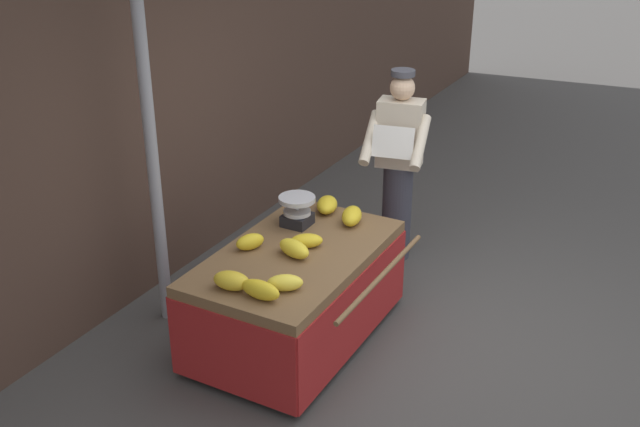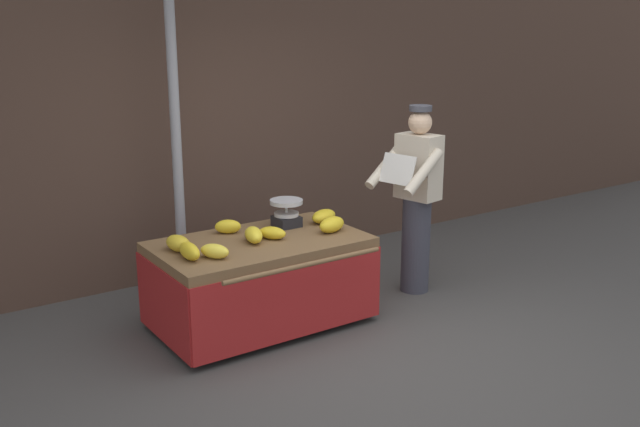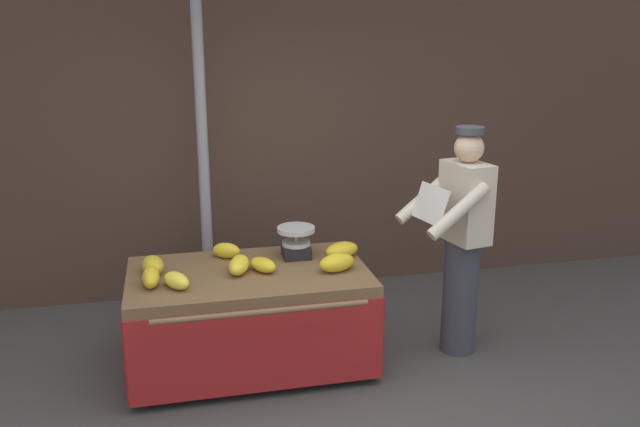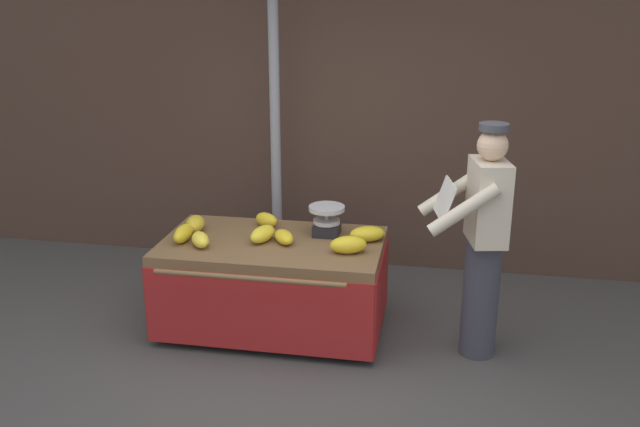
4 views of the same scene
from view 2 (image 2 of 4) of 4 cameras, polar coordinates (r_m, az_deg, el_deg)
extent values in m
plane|color=#423F3D|center=(5.39, 4.66, -11.64)|extent=(60.00, 60.00, 0.00)
cube|color=#473328|center=(7.05, -8.72, 11.43)|extent=(16.00, 0.24, 3.98)
cylinder|color=gray|center=(6.38, -11.47, 6.63)|extent=(0.09, 0.09, 3.03)
cube|color=brown|center=(5.74, -4.85, -2.50)|extent=(1.68, 0.98, 0.08)
cylinder|color=black|center=(5.55, -11.63, -7.38)|extent=(0.05, 0.65, 0.65)
cylinder|color=#B7B7BC|center=(5.54, -11.92, -7.44)|extent=(0.01, 0.12, 0.12)
cylinder|color=black|center=(6.24, 1.30, -4.51)|extent=(0.05, 0.65, 0.65)
cylinder|color=#B7B7BC|center=(6.26, 1.52, -4.45)|extent=(0.01, 0.12, 0.12)
cylinder|color=#4C4742|center=(6.20, -6.66, -4.76)|extent=(0.05, 0.05, 0.65)
cube|color=maroon|center=(5.46, -2.20, -7.15)|extent=(1.68, 0.02, 0.59)
cube|color=maroon|center=(6.26, -7.02, -4.29)|extent=(1.68, 0.02, 0.59)
cube|color=maroon|center=(5.52, -12.42, -7.26)|extent=(0.02, 0.98, 0.59)
cube|color=maroon|center=(6.28, 1.89, -4.12)|extent=(0.02, 0.98, 0.59)
cylinder|color=brown|center=(5.19, -1.17, -4.15)|extent=(1.34, 0.04, 0.04)
cube|color=black|center=(6.07, -2.67, -0.63)|extent=(0.20, 0.20, 0.09)
cylinder|color=#B7B7BC|center=(6.05, -2.69, 0.28)|extent=(0.02, 0.02, 0.11)
cylinder|color=#B7B7BC|center=(6.03, -2.69, 0.95)|extent=(0.28, 0.28, 0.03)
cylinder|color=#B7B7BC|center=(6.06, -2.68, -0.04)|extent=(0.21, 0.21, 0.03)
ellipsoid|color=gold|center=(5.90, 0.95, -0.89)|extent=(0.30, 0.22, 0.13)
ellipsoid|color=gold|center=(5.32, -10.39, -2.97)|extent=(0.12, 0.28, 0.13)
ellipsoid|color=yellow|center=(5.31, -8.41, -3.00)|extent=(0.22, 0.26, 0.11)
ellipsoid|color=gold|center=(5.73, -3.82, -1.56)|extent=(0.23, 0.26, 0.10)
ellipsoid|color=gold|center=(6.18, 0.31, -0.22)|extent=(0.31, 0.25, 0.12)
ellipsoid|color=yellow|center=(5.65, -5.33, -1.71)|extent=(0.21, 0.30, 0.12)
ellipsoid|color=gold|center=(5.52, -11.27, -2.35)|extent=(0.18, 0.27, 0.12)
ellipsoid|color=gold|center=(5.91, -7.37, -1.04)|extent=(0.24, 0.20, 0.12)
cylinder|color=#383842|center=(6.60, 7.65, -2.50)|extent=(0.26, 0.26, 0.88)
cube|color=beige|center=(6.42, 7.88, 3.73)|extent=(0.30, 0.42, 0.58)
sphere|color=#DBB28E|center=(6.35, 8.01, 7.22)|extent=(0.21, 0.21, 0.21)
cylinder|color=#3F3F47|center=(6.34, 8.05, 8.34)|extent=(0.20, 0.20, 0.05)
cylinder|color=beige|center=(6.13, 8.26, 3.27)|extent=(0.49, 0.18, 0.37)
cylinder|color=beige|center=(6.38, 5.22, 3.83)|extent=(0.49, 0.18, 0.37)
cube|color=silver|center=(6.18, 6.22, 3.53)|extent=(0.16, 0.35, 0.25)
camera|label=1|loc=(2.86, -70.30, 21.95)|focal=42.24mm
camera|label=3|loc=(2.22, 46.42, 10.06)|focal=37.28mm
camera|label=4|loc=(3.93, 57.64, 10.97)|focal=38.97mm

